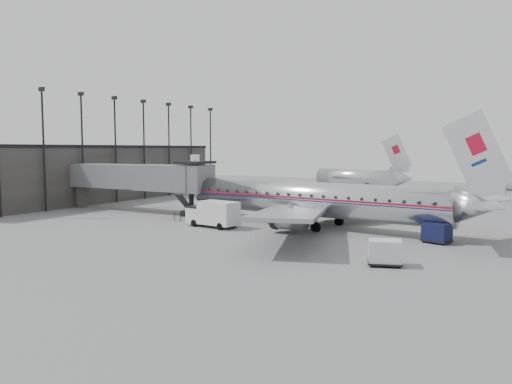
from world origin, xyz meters
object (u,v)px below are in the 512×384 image
airliner (318,200)px  ramp_worker (219,220)px  baggage_cart_white (385,252)px  service_van (213,213)px  baggage_cart_navy (437,232)px

airliner → ramp_worker: size_ratio=21.14×
airliner → baggage_cart_white: airliner is taller
service_van → baggage_cart_navy: size_ratio=2.27×
baggage_cart_navy → ramp_worker: 20.01m
baggage_cart_navy → ramp_worker: bearing=-154.1°
airliner → service_van: size_ratio=6.02×
service_van → ramp_worker: service_van is taller
baggage_cart_white → ramp_worker: size_ratio=1.59×
service_van → ramp_worker: (1.05, -0.51, -0.55)m
baggage_cart_navy → baggage_cart_white: (-1.61, -10.10, 0.03)m
baggage_cart_white → airliner: bearing=110.0°
airliner → baggage_cart_white: bearing=-45.3°
service_van → baggage_cart_navy: bearing=13.6°
baggage_cart_navy → baggage_cart_white: baggage_cart_white is taller
airliner → ramp_worker: (-8.10, -5.42, -1.95)m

